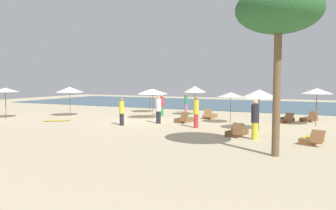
# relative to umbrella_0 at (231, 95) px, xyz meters

# --- Properties ---
(ground_plane) EXTENTS (60.00, 60.00, 0.00)m
(ground_plane) POSITION_rel_umbrella_0_xyz_m (-5.53, -1.19, -1.88)
(ground_plane) COLOR beige
(ocean_water) EXTENTS (48.00, 16.00, 0.06)m
(ocean_water) POSITION_rel_umbrella_0_xyz_m (-5.53, 15.81, -1.85)
(ocean_water) COLOR #3D6075
(ocean_water) RESTS_ON ground_plane
(umbrella_0) EXTENTS (1.79, 1.79, 2.04)m
(umbrella_0) POSITION_rel_umbrella_0_xyz_m (0.00, 0.00, 0.00)
(umbrella_0) COLOR olive
(umbrella_0) RESTS_ON ground_plane
(umbrella_1) EXTENTS (2.23, 2.23, 2.17)m
(umbrella_1) POSITION_rel_umbrella_0_xyz_m (-5.80, 0.17, 0.11)
(umbrella_1) COLOR olive
(umbrella_1) RESTS_ON ground_plane
(umbrella_2) EXTENTS (2.17, 2.17, 2.29)m
(umbrella_2) POSITION_rel_umbrella_0_xyz_m (-12.38, -1.12, 0.19)
(umbrella_2) COLOR brown
(umbrella_2) RESTS_ON ground_plane
(umbrella_3) EXTENTS (2.14, 2.14, 2.31)m
(umbrella_3) POSITION_rel_umbrella_0_xyz_m (2.19, -2.13, 0.19)
(umbrella_3) COLOR brown
(umbrella_3) RESTS_ON ground_plane
(umbrella_4) EXTENTS (1.91, 1.91, 2.33)m
(umbrella_4) POSITION_rel_umbrella_0_xyz_m (5.08, 1.23, 0.27)
(umbrella_4) COLOR brown
(umbrella_4) RESTS_ON ground_plane
(umbrella_5) EXTENTS (1.93, 1.93, 2.26)m
(umbrella_5) POSITION_rel_umbrella_0_xyz_m (-15.63, -4.29, 0.22)
(umbrella_5) COLOR brown
(umbrella_5) RESTS_ON ground_plane
(umbrella_6) EXTENTS (1.85, 1.85, 2.33)m
(umbrella_6) POSITION_rel_umbrella_0_xyz_m (-3.88, 3.69, 0.19)
(umbrella_6) COLOR brown
(umbrella_6) RESTS_ON ground_plane
(umbrella_7) EXTENTS (2.02, 2.02, 2.02)m
(umbrella_7) POSITION_rel_umbrella_0_xyz_m (-8.16, 4.10, -0.04)
(umbrella_7) COLOR brown
(umbrella_7) RESTS_ON ground_plane
(lounger_0) EXTENTS (0.95, 1.75, 0.73)m
(lounger_0) POSITION_rel_umbrella_0_xyz_m (1.53, -4.48, -1.71)
(lounger_0) COLOR brown
(lounger_0) RESTS_ON ground_plane
(lounger_1) EXTENTS (1.31, 1.77, 0.68)m
(lounger_1) POSITION_rel_umbrella_0_xyz_m (3.14, 2.22, -1.71)
(lounger_1) COLOR brown
(lounger_1) RESTS_ON ground_plane
(lounger_2) EXTENTS (1.10, 1.73, 0.75)m
(lounger_2) POSITION_rel_umbrella_0_xyz_m (-2.93, -0.68, -1.71)
(lounger_2) COLOR brown
(lounger_2) RESTS_ON ground_plane
(lounger_3) EXTENTS (0.71, 1.67, 0.75)m
(lounger_3) POSITION_rel_umbrella_0_xyz_m (-2.11, 2.19, -1.71)
(lounger_3) COLOR olive
(lounger_3) RESTS_ON ground_plane
(lounger_4) EXTENTS (1.19, 1.75, 0.73)m
(lounger_4) POSITION_rel_umbrella_0_xyz_m (4.59, 3.44, -1.71)
(lounger_4) COLOR brown
(lounger_4) RESTS_ON ground_plane
(lounger_5) EXTENTS (1.10, 1.78, 0.70)m
(lounger_5) POSITION_rel_umbrella_0_xyz_m (5.11, -5.15, -1.71)
(lounger_5) COLOR brown
(lounger_5) RESTS_ON ground_plane
(person_0) EXTENTS (0.50, 0.50, 1.92)m
(person_0) POSITION_rel_umbrella_0_xyz_m (2.57, -5.22, -0.91)
(person_0) COLOR yellow
(person_0) RESTS_ON ground_plane
(person_1) EXTENTS (0.34, 0.34, 1.73)m
(person_1) POSITION_rel_umbrella_0_xyz_m (-5.91, -3.78, -1.01)
(person_1) COLOR #26262D
(person_1) RESTS_ON ground_plane
(person_2) EXTENTS (0.50, 0.50, 1.84)m
(person_2) POSITION_rel_umbrella_0_xyz_m (-4.27, -1.94, -0.95)
(person_2) COLOR #26262D
(person_2) RESTS_ON ground_plane
(person_3) EXTENTS (0.31, 0.31, 1.66)m
(person_3) POSITION_rel_umbrella_0_xyz_m (-5.39, 5.57, -1.03)
(person_3) COLOR #D17299
(person_3) RESTS_ON ground_plane
(person_4) EXTENTS (0.43, 0.43, 1.69)m
(person_4) POSITION_rel_umbrella_0_xyz_m (-6.04, 2.08, -1.04)
(person_4) COLOR #338C59
(person_4) RESTS_ON ground_plane
(person_5) EXTENTS (0.44, 0.44, 1.90)m
(person_5) POSITION_rel_umbrella_0_xyz_m (-1.33, -2.80, -0.91)
(person_5) COLOR #BF3338
(person_5) RESTS_ON ground_plane
(palm_0) EXTENTS (3.16, 3.16, 6.29)m
(palm_0) POSITION_rel_umbrella_0_xyz_m (3.95, -8.41, 3.47)
(palm_0) COLOR brown
(palm_0) RESTS_ON ground_plane
(surfboard) EXTENTS (1.68, 1.66, 0.07)m
(surfboard) POSITION_rel_umbrella_0_xyz_m (-11.17, -3.85, -1.85)
(surfboard) COLOR gold
(surfboard) RESTS_ON ground_plane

